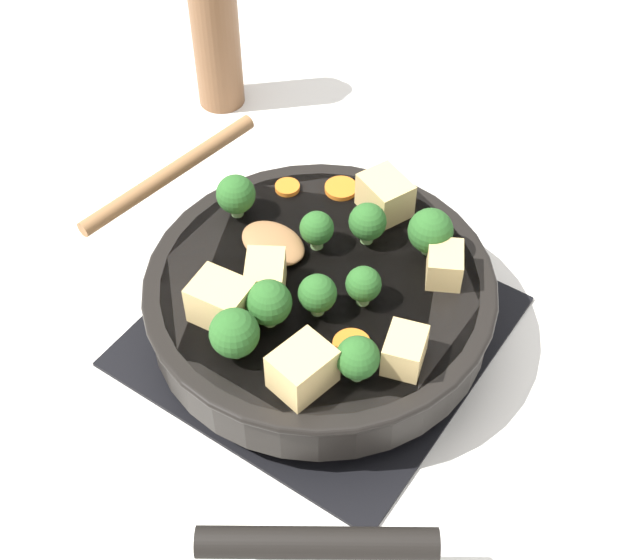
{
  "coord_description": "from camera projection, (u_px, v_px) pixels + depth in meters",
  "views": [
    {
      "loc": [
        -0.3,
        0.45,
        0.69
      ],
      "look_at": [
        0.0,
        0.0,
        0.08
      ],
      "focal_mm": 50.0,
      "sensor_mm": 36.0,
      "label": 1
    }
  ],
  "objects": [
    {
      "name": "ground_plane",
      "position": [
        320.0,
        332.0,
        0.87
      ],
      "size": [
        2.4,
        2.4,
        0.0
      ],
      "primitive_type": "plane",
      "color": "white"
    },
    {
      "name": "front_burner_grate",
      "position": [
        320.0,
        324.0,
        0.86
      ],
      "size": [
        0.31,
        0.31,
        0.03
      ],
      "color": "black",
      "rests_on": "ground_plane"
    },
    {
      "name": "skillet_pan",
      "position": [
        320.0,
        298.0,
        0.83
      ],
      "size": [
        0.38,
        0.43,
        0.05
      ],
      "color": "black",
      "rests_on": "front_burner_grate"
    },
    {
      "name": "wooden_spoon",
      "position": [
        214.0,
        203.0,
        0.87
      ],
      "size": [
        0.2,
        0.22,
        0.02
      ],
      "color": "olive",
      "rests_on": "skillet_pan"
    },
    {
      "name": "tofu_cube_center_large",
      "position": [
        303.0,
        369.0,
        0.72
      ],
      "size": [
        0.05,
        0.06,
        0.04
      ],
      "primitive_type": "cube",
      "rotation": [
        0.0,
        0.0,
        4.51
      ],
      "color": "#DBB770",
      "rests_on": "skillet_pan"
    },
    {
      "name": "tofu_cube_near_handle",
      "position": [
        388.0,
        197.0,
        0.86
      ],
      "size": [
        0.06,
        0.05,
        0.04
      ],
      "primitive_type": "cube",
      "rotation": [
        0.0,
        0.0,
        2.75
      ],
      "color": "#DBB770",
      "rests_on": "skillet_pan"
    },
    {
      "name": "tofu_cube_east_chunk",
      "position": [
        405.0,
        351.0,
        0.74
      ],
      "size": [
        0.04,
        0.05,
        0.03
      ],
      "primitive_type": "cube",
      "rotation": [
        0.0,
        0.0,
        1.86
      ],
      "color": "#DBB770",
      "rests_on": "skillet_pan"
    },
    {
      "name": "tofu_cube_west_chunk",
      "position": [
        445.0,
        265.0,
        0.81
      ],
      "size": [
        0.05,
        0.05,
        0.03
      ],
      "primitive_type": "cube",
      "rotation": [
        0.0,
        0.0,
        5.2
      ],
      "color": "#DBB770",
      "rests_on": "skillet_pan"
    },
    {
      "name": "tofu_cube_back_piece",
      "position": [
        221.0,
        301.0,
        0.77
      ],
      "size": [
        0.05,
        0.04,
        0.04
      ],
      "primitive_type": "cube",
      "rotation": [
        0.0,
        0.0,
        3.24
      ],
      "color": "#DBB770",
      "rests_on": "skillet_pan"
    },
    {
      "name": "tofu_cube_front_piece",
      "position": [
        265.0,
        276.0,
        0.79
      ],
      "size": [
        0.05,
        0.05,
        0.03
      ],
      "primitive_type": "cube",
      "rotation": [
        0.0,
        0.0,
        2.12
      ],
      "color": "#DBB770",
      "rests_on": "skillet_pan"
    },
    {
      "name": "broccoli_floret_near_spoon",
      "position": [
        363.0,
        285.0,
        0.78
      ],
      "size": [
        0.03,
        0.03,
        0.04
      ],
      "color": "#709956",
      "rests_on": "skillet_pan"
    },
    {
      "name": "broccoli_floret_center_top",
      "position": [
        317.0,
        294.0,
        0.77
      ],
      "size": [
        0.03,
        0.03,
        0.04
      ],
      "color": "#709956",
      "rests_on": "skillet_pan"
    },
    {
      "name": "broccoli_floret_east_rim",
      "position": [
        269.0,
        303.0,
        0.76
      ],
      "size": [
        0.04,
        0.04,
        0.05
      ],
      "color": "#709956",
      "rests_on": "skillet_pan"
    },
    {
      "name": "broccoli_floret_west_rim",
      "position": [
        430.0,
        231.0,
        0.82
      ],
      "size": [
        0.04,
        0.04,
        0.05
      ],
      "color": "#709956",
      "rests_on": "skillet_pan"
    },
    {
      "name": "broccoli_floret_north_edge",
      "position": [
        236.0,
        195.0,
        0.85
      ],
      "size": [
        0.04,
        0.04,
        0.05
      ],
      "color": "#709956",
      "rests_on": "skillet_pan"
    },
    {
      "name": "broccoli_floret_south_cluster",
      "position": [
        234.0,
        333.0,
        0.74
      ],
      "size": [
        0.04,
        0.04,
        0.05
      ],
      "color": "#709956",
      "rests_on": "skillet_pan"
    },
    {
      "name": "broccoli_floret_mid_floret",
      "position": [
        317.0,
        229.0,
        0.82
      ],
      "size": [
        0.03,
        0.03,
        0.04
      ],
      "color": "#709956",
      "rests_on": "skillet_pan"
    },
    {
      "name": "broccoli_floret_small_inner",
      "position": [
        358.0,
        358.0,
        0.72
      ],
      "size": [
        0.04,
        0.04,
        0.04
      ],
      "color": "#709956",
      "rests_on": "skillet_pan"
    },
    {
      "name": "broccoli_floret_tall_stem",
      "position": [
        368.0,
        222.0,
        0.83
      ],
      "size": [
        0.04,
        0.04,
        0.04
      ],
      "color": "#709956",
      "rests_on": "skillet_pan"
    },
    {
      "name": "carrot_slice_orange_thin",
      "position": [
        287.0,
        187.0,
        0.89
      ],
      "size": [
        0.02,
        0.02,
        0.01
      ],
      "primitive_type": "cylinder",
      "color": "orange",
      "rests_on": "skillet_pan"
    },
    {
      "name": "carrot_slice_near_center",
      "position": [
        352.0,
        345.0,
        0.76
      ],
      "size": [
        0.03,
        0.03,
        0.01
      ],
      "primitive_type": "cylinder",
      "color": "orange",
      "rests_on": "skillet_pan"
    },
    {
      "name": "carrot_slice_edge_slice",
      "position": [
        341.0,
        188.0,
        0.89
      ],
      "size": [
        0.03,
        0.03,
        0.01
      ],
      "primitive_type": "cylinder",
      "color": "orange",
      "rests_on": "skillet_pan"
    },
    {
      "name": "pepper_mill",
      "position": [
        215.0,
        31.0,
        1.04
      ],
      "size": [
        0.06,
        0.06,
        0.22
      ],
      "color": "brown",
      "rests_on": "ground_plane"
    }
  ]
}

